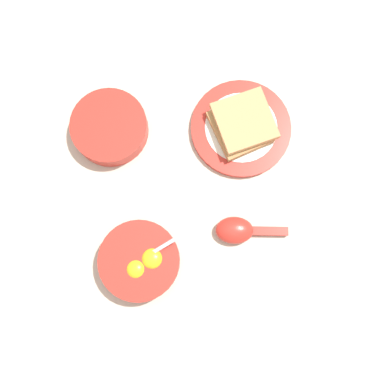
{
  "coord_description": "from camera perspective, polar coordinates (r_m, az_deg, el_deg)",
  "views": [
    {
      "loc": [
        -0.04,
        0.18,
        0.89
      ],
      "look_at": [
        0.02,
        0.04,
        0.02
      ],
      "focal_mm": 42.0,
      "sensor_mm": 36.0,
      "label": 1
    }
  ],
  "objects": [
    {
      "name": "toast_sandwich",
      "position": [
        0.91,
        6.4,
        8.57
      ],
      "size": [
        0.15,
        0.16,
        0.03
      ],
      "color": "tan",
      "rests_on": "toast_plate"
    },
    {
      "name": "egg_bowl",
      "position": [
        0.87,
        -6.63,
        -8.67
      ],
      "size": [
        0.15,
        0.15,
        0.07
      ],
      "color": "red",
      "rests_on": "ground_plane"
    },
    {
      "name": "congee_bowl",
      "position": [
        0.92,
        -10.42,
        8.08
      ],
      "size": [
        0.15,
        0.15,
        0.04
      ],
      "color": "red",
      "rests_on": "ground_plane"
    },
    {
      "name": "ground_plane",
      "position": [
        0.91,
        1.94,
        1.75
      ],
      "size": [
        3.0,
        3.0,
        0.0
      ],
      "primitive_type": "plane",
      "color": "beige"
    },
    {
      "name": "toast_plate",
      "position": [
        0.93,
        6.21,
        8.04
      ],
      "size": [
        0.2,
        0.2,
        0.01
      ],
      "color": "red",
      "rests_on": "ground_plane"
    },
    {
      "name": "soup_spoon",
      "position": [
        0.88,
        5.97,
        -4.87
      ],
      "size": [
        0.15,
        0.08,
        0.03
      ],
      "color": "red",
      "rests_on": "ground_plane"
    }
  ]
}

